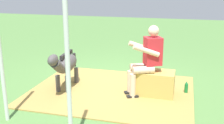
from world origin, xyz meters
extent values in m
plane|color=#568442|center=(0.00, 0.00, 0.00)|extent=(24.00, 24.00, 0.00)
cube|color=#AD8C47|center=(-0.11, 0.27, 0.01)|extent=(3.19, 2.53, 0.02)
cube|color=tan|center=(-0.95, 0.24, 0.24)|extent=(0.76, 0.47, 0.48)
cylinder|color=beige|center=(-0.76, 0.42, 0.55)|extent=(0.42, 0.30, 0.14)
cylinder|color=beige|center=(-0.58, 0.51, 0.24)|extent=(0.11, 0.11, 0.48)
cube|color=black|center=(-0.58, 0.51, 0.03)|extent=(0.24, 0.19, 0.06)
cylinder|color=beige|center=(-0.68, 0.24, 0.55)|extent=(0.42, 0.30, 0.14)
cylinder|color=beige|center=(-0.49, 0.33, 0.24)|extent=(0.11, 0.11, 0.48)
cube|color=black|center=(-0.49, 0.33, 0.03)|extent=(0.24, 0.19, 0.06)
cube|color=red|center=(-0.90, 0.24, 0.88)|extent=(0.39, 0.38, 0.52)
cylinder|color=beige|center=(-0.81, 0.47, 0.93)|extent=(0.49, 0.30, 0.26)
cylinder|color=beige|center=(-0.67, 0.18, 0.93)|extent=(0.49, 0.30, 0.26)
sphere|color=beige|center=(-0.90, 0.24, 1.26)|extent=(0.20, 0.20, 0.20)
ellipsoid|color=#4C4747|center=(0.83, 0.32, 0.53)|extent=(0.38, 0.86, 0.34)
cylinder|color=#4C4747|center=(0.71, 0.59, 0.18)|extent=(0.09, 0.09, 0.36)
cylinder|color=#4C4747|center=(0.91, 0.61, 0.18)|extent=(0.09, 0.09, 0.36)
cylinder|color=#4C4747|center=(0.75, 0.03, 0.18)|extent=(0.09, 0.09, 0.36)
cylinder|color=#4C4747|center=(0.95, 0.05, 0.18)|extent=(0.09, 0.09, 0.36)
cylinder|color=#4C4747|center=(0.79, 0.82, 0.63)|extent=(0.21, 0.38, 0.33)
ellipsoid|color=#4C4747|center=(0.78, 1.00, 0.79)|extent=(0.18, 0.33, 0.20)
cube|color=#2A2727|center=(0.83, 0.32, 0.72)|extent=(0.10, 0.60, 0.08)
cylinder|color=#2A2727|center=(0.86, -0.15, 0.48)|extent=(0.07, 0.07, 0.30)
cylinder|color=#197233|center=(-1.56, 0.00, 0.10)|extent=(0.07, 0.07, 0.20)
cone|color=#197233|center=(-1.56, 0.00, 0.23)|extent=(0.06, 0.06, 0.06)
cylinder|color=silver|center=(-0.14, 2.38, 1.17)|extent=(0.06, 0.06, 2.34)
camera|label=1|loc=(-1.47, 5.29, 2.11)|focal=44.31mm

